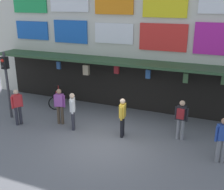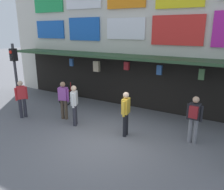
# 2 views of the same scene
# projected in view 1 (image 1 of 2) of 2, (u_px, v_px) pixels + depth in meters

# --- Properties ---
(ground_plane) EXTENTS (80.00, 80.00, 0.00)m
(ground_plane) POSITION_uv_depth(u_px,v_px,m) (105.00, 143.00, 11.06)
(ground_plane) COLOR slate
(shopfront) EXTENTS (18.00, 2.60, 8.00)m
(shopfront) POSITION_uv_depth(u_px,v_px,m) (141.00, 31.00, 13.77)
(shopfront) COLOR beige
(shopfront) RESTS_ON ground
(traffic_light_near) EXTENTS (0.28, 0.33, 3.20)m
(traffic_light_near) POSITION_uv_depth(u_px,v_px,m) (6.00, 75.00, 12.83)
(traffic_light_near) COLOR #38383D
(traffic_light_near) RESTS_ON ground
(bicycle_parked) EXTENTS (1.10, 1.35, 1.05)m
(bicycle_parked) POSITION_uv_depth(u_px,v_px,m) (57.00, 99.00, 14.83)
(bicycle_parked) COLOR black
(bicycle_parked) RESTS_ON ground
(pedestrian_in_black) EXTENTS (0.53, 0.37, 1.68)m
(pedestrian_in_black) POSITION_uv_depth(u_px,v_px,m) (181.00, 117.00, 11.08)
(pedestrian_in_black) COLOR gray
(pedestrian_in_black) RESTS_ON ground
(pedestrian_in_purple) EXTENTS (0.49, 0.45, 1.68)m
(pedestrian_in_purple) POSITION_uv_depth(u_px,v_px,m) (222.00, 137.00, 9.51)
(pedestrian_in_purple) COLOR gray
(pedestrian_in_purple) RESTS_ON ground
(pedestrian_in_green) EXTENTS (0.35, 0.49, 1.68)m
(pedestrian_in_green) POSITION_uv_depth(u_px,v_px,m) (73.00, 109.00, 11.97)
(pedestrian_in_green) COLOR #2D2D38
(pedestrian_in_green) RESTS_ON ground
(pedestrian_in_white) EXTENTS (0.37, 0.47, 1.68)m
(pedestrian_in_white) POSITION_uv_depth(u_px,v_px,m) (17.00, 105.00, 12.45)
(pedestrian_in_white) COLOR #2D2D38
(pedestrian_in_white) RESTS_ON ground
(pedestrian_in_blue) EXTENTS (0.52, 0.29, 1.68)m
(pedestrian_in_blue) POSITION_uv_depth(u_px,v_px,m) (60.00, 104.00, 12.52)
(pedestrian_in_blue) COLOR brown
(pedestrian_in_blue) RESTS_ON ground
(pedestrian_in_yellow) EXTENTS (0.26, 0.53, 1.68)m
(pedestrian_in_yellow) POSITION_uv_depth(u_px,v_px,m) (122.00, 115.00, 11.33)
(pedestrian_in_yellow) COLOR black
(pedestrian_in_yellow) RESTS_ON ground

